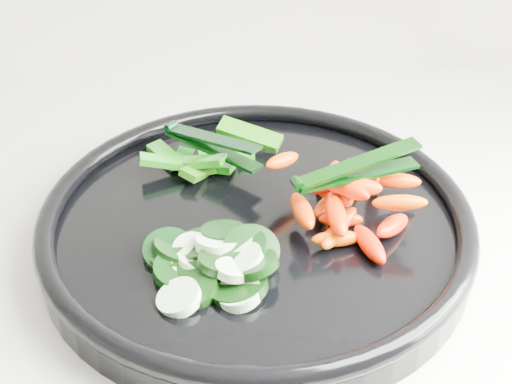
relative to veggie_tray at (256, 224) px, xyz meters
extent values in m
cylinder|color=black|center=(0.00, 0.00, -0.01)|extent=(0.40, 0.40, 0.02)
torus|color=black|center=(0.00, 0.00, 0.01)|extent=(0.41, 0.41, 0.02)
cylinder|color=black|center=(-0.06, -0.08, 0.01)|extent=(0.06, 0.06, 0.03)
cylinder|color=#E4FAC8|center=(-0.07, -0.09, 0.01)|extent=(0.05, 0.05, 0.02)
cylinder|color=black|center=(-0.07, -0.04, 0.01)|extent=(0.06, 0.06, 0.03)
cylinder|color=beige|center=(-0.05, -0.06, 0.01)|extent=(0.04, 0.04, 0.02)
cylinder|color=black|center=(-0.07, -0.04, 0.01)|extent=(0.05, 0.05, 0.03)
cylinder|color=#DCF0C0|center=(-0.06, -0.04, 0.01)|extent=(0.04, 0.04, 0.02)
cylinder|color=black|center=(-0.02, -0.08, 0.01)|extent=(0.06, 0.06, 0.02)
cylinder|color=beige|center=(-0.02, -0.09, 0.01)|extent=(0.05, 0.05, 0.02)
cylinder|color=black|center=(-0.05, -0.03, 0.01)|extent=(0.06, 0.06, 0.03)
cylinder|color=beige|center=(-0.04, -0.04, 0.01)|extent=(0.05, 0.05, 0.02)
cylinder|color=black|center=(-0.07, -0.04, 0.01)|extent=(0.06, 0.06, 0.01)
cylinder|color=#D3EFBF|center=(-0.07, -0.04, 0.01)|extent=(0.05, 0.05, 0.01)
cylinder|color=black|center=(-0.07, -0.06, 0.01)|extent=(0.06, 0.06, 0.02)
cylinder|color=beige|center=(-0.06, -0.06, 0.01)|extent=(0.04, 0.04, 0.01)
cylinder|color=black|center=(-0.01, -0.07, 0.02)|extent=(0.05, 0.05, 0.02)
cylinder|color=beige|center=(-0.02, -0.07, 0.02)|extent=(0.05, 0.05, 0.02)
cylinder|color=black|center=(-0.03, -0.03, 0.02)|extent=(0.04, 0.04, 0.02)
cylinder|color=beige|center=(-0.04, -0.04, 0.02)|extent=(0.05, 0.05, 0.02)
cylinder|color=black|center=(-0.01, -0.06, 0.02)|extent=(0.06, 0.06, 0.03)
cylinder|color=#E0F2C1|center=(-0.01, -0.05, 0.02)|extent=(0.04, 0.04, 0.02)
cylinder|color=black|center=(-0.02, -0.06, 0.02)|extent=(0.06, 0.06, 0.02)
cylinder|color=beige|center=(-0.02, -0.05, 0.02)|extent=(0.03, 0.03, 0.02)
cylinder|color=black|center=(-0.03, -0.07, 0.02)|extent=(0.05, 0.05, 0.02)
cylinder|color=beige|center=(-0.03, -0.08, 0.02)|extent=(0.04, 0.04, 0.01)
ellipsoid|color=red|center=(0.07, -0.02, 0.01)|extent=(0.04, 0.04, 0.02)
ellipsoid|color=#E15600|center=(0.06, -0.04, 0.01)|extent=(0.05, 0.02, 0.02)
ellipsoid|color=red|center=(0.09, -0.05, 0.01)|extent=(0.03, 0.05, 0.02)
ellipsoid|color=red|center=(0.07, 0.02, 0.01)|extent=(0.03, 0.05, 0.03)
ellipsoid|color=#E84B00|center=(0.11, -0.03, 0.01)|extent=(0.05, 0.05, 0.03)
ellipsoid|color=#EE4300|center=(0.06, 0.00, 0.01)|extent=(0.03, 0.04, 0.02)
ellipsoid|color=#E05400|center=(0.06, -0.04, 0.01)|extent=(0.03, 0.04, 0.02)
ellipsoid|color=#EB1800|center=(0.07, -0.02, 0.01)|extent=(0.04, 0.02, 0.02)
ellipsoid|color=#FF3200|center=(0.09, 0.05, 0.01)|extent=(0.03, 0.05, 0.03)
ellipsoid|color=#E83200|center=(0.08, 0.05, 0.01)|extent=(0.03, 0.04, 0.02)
ellipsoid|color=#FF4500|center=(0.04, -0.02, 0.03)|extent=(0.02, 0.05, 0.02)
ellipsoid|color=#E54A00|center=(0.11, 0.03, 0.03)|extent=(0.03, 0.05, 0.03)
ellipsoid|color=#E43100|center=(0.08, 0.00, 0.03)|extent=(0.02, 0.05, 0.03)
ellipsoid|color=#E44500|center=(0.06, -0.03, 0.03)|extent=(0.02, 0.05, 0.02)
ellipsoid|color=red|center=(0.06, 0.01, 0.03)|extent=(0.04, 0.03, 0.02)
ellipsoid|color=red|center=(0.13, 0.01, 0.03)|extent=(0.05, 0.01, 0.02)
ellipsoid|color=#FD4600|center=(0.08, -0.01, 0.04)|extent=(0.03, 0.04, 0.02)
ellipsoid|color=#F24700|center=(0.03, 0.04, 0.04)|extent=(0.04, 0.03, 0.02)
ellipsoid|color=#FA3E00|center=(0.08, -0.01, 0.04)|extent=(0.05, 0.03, 0.02)
ellipsoid|color=#F35600|center=(0.11, -0.04, 0.04)|extent=(0.05, 0.03, 0.02)
cube|color=#28730A|center=(-0.04, 0.09, 0.01)|extent=(0.02, 0.05, 0.02)
cube|color=#1A6209|center=(-0.04, 0.08, 0.01)|extent=(0.05, 0.06, 0.03)
cube|color=#22730A|center=(0.00, 0.11, 0.01)|extent=(0.02, 0.05, 0.02)
cube|color=#0B6F0A|center=(-0.03, 0.08, 0.01)|extent=(0.05, 0.04, 0.01)
cube|color=#0A6A0F|center=(-0.08, 0.11, 0.01)|extent=(0.04, 0.05, 0.01)
cube|color=#146A0A|center=(-0.06, 0.10, 0.01)|extent=(0.03, 0.06, 0.02)
cube|color=#1D6D0A|center=(-0.05, 0.08, 0.02)|extent=(0.06, 0.04, 0.02)
cube|color=#0A6D0F|center=(-0.08, 0.08, 0.02)|extent=(0.05, 0.02, 0.02)
cube|color=#18730B|center=(0.01, 0.12, 0.02)|extent=(0.07, 0.05, 0.02)
cylinder|color=black|center=(0.03, -0.02, 0.05)|extent=(0.01, 0.01, 0.01)
cube|color=black|center=(0.09, 0.00, 0.05)|extent=(0.11, 0.04, 0.00)
cube|color=black|center=(0.09, 0.00, 0.06)|extent=(0.11, 0.04, 0.02)
cylinder|color=black|center=(-0.07, 0.13, 0.03)|extent=(0.01, 0.01, 0.01)
cube|color=black|center=(-0.03, 0.09, 0.02)|extent=(0.09, 0.09, 0.00)
cube|color=black|center=(-0.03, 0.09, 0.04)|extent=(0.09, 0.09, 0.02)
camera|label=1|loc=(-0.05, -0.48, 0.38)|focal=50.00mm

